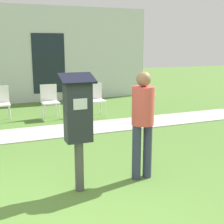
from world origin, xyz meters
TOP-DOWN VIEW (x-y plane):
  - sidewalk at (0.00, 3.81)m, footprint 12.00×1.10m
  - building_facade at (0.00, 7.81)m, footprint 10.00×0.26m
  - parking_meter at (0.46, 0.80)m, footprint 0.44×0.31m
  - person_standing at (1.43, 0.85)m, footprint 0.32×0.32m
  - outdoor_chair_left at (-0.31, 5.36)m, footprint 0.44×0.44m
  - outdoor_chair_middle at (0.91, 5.18)m, footprint 0.44×0.44m
  - outdoor_chair_right at (2.13, 4.98)m, footprint 0.44×0.44m

SIDE VIEW (x-z plane):
  - sidewalk at x=0.00m, z-range 0.00..0.02m
  - outdoor_chair_left at x=-0.31m, z-range 0.08..0.98m
  - outdoor_chair_middle at x=0.91m, z-range 0.08..0.98m
  - outdoor_chair_right at x=2.13m, z-range 0.08..0.98m
  - person_standing at x=1.43m, z-range 0.14..1.72m
  - parking_meter at x=0.46m, z-range 0.22..1.81m
  - building_facade at x=0.00m, z-range 0.00..3.20m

